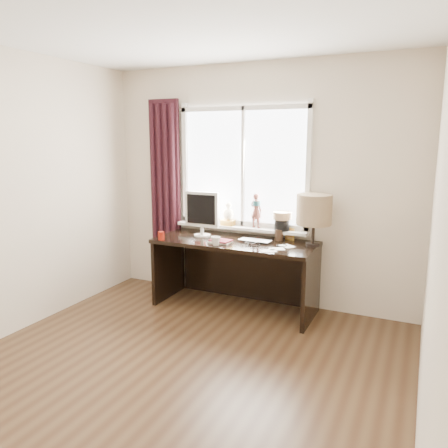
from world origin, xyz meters
The scene contains 17 objects.
floor centered at (0.00, 0.00, 0.00)m, with size 3.50×4.00×0.00m, color #4C351F.
ceiling centered at (0.00, 0.00, 2.60)m, with size 3.50×4.00×0.00m, color white.
wall_back centered at (0.00, 2.00, 1.30)m, with size 3.50×2.60×0.00m, color beige.
wall_right centered at (1.75, 0.00, 1.30)m, with size 4.00×2.60×0.00m, color beige.
laptop centered at (0.12, 1.65, 0.76)m, with size 0.33×0.22×0.03m, color silver.
mug centered at (-0.19, 1.36, 0.80)m, with size 0.10×0.09×0.10m, color white.
red_cup centered at (-0.82, 1.33, 0.79)m, with size 0.07×0.07×0.09m, color maroon.
window centered at (-0.14, 1.95, 1.31)m, with size 1.52×0.22×1.40m.
curtain centered at (-1.13, 1.91, 1.12)m, with size 0.38×0.09×2.25m.
desk centered at (-0.10, 1.73, 0.51)m, with size 1.70×0.70×0.75m.
monitor centered at (-0.52, 1.68, 1.03)m, with size 0.40×0.18×0.49m.
notebook_stack centered at (-0.20, 1.48, 0.77)m, with size 0.24×0.18×0.03m.
brush_holder centered at (0.32, 1.83, 0.81)m, with size 0.09×0.09×0.25m.
icon_frame centered at (0.42, 1.90, 0.81)m, with size 0.10×0.04×0.13m.
table_lamp centered at (0.70, 1.74, 1.11)m, with size 0.35×0.35×0.52m.
loose_papers centered at (0.42, 1.49, 0.75)m, with size 0.29×0.43×0.00m.
desk_cables centered at (0.22, 1.59, 0.75)m, with size 0.48×0.26×0.01m.
Camera 1 is at (1.69, -2.47, 1.81)m, focal length 35.00 mm.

